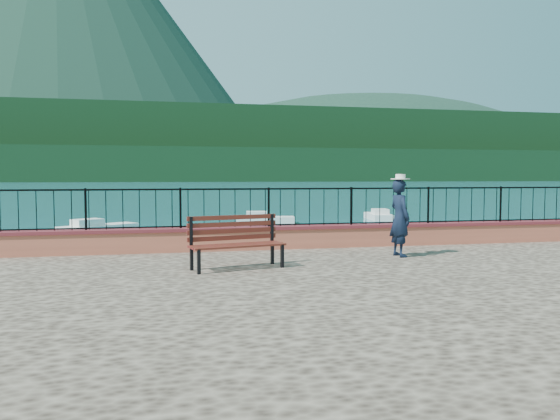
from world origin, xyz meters
name	(u,v)px	position (x,y,z in m)	size (l,w,h in m)	color
ground	(322,336)	(0.00, 0.00, 0.00)	(2000.00, 2000.00, 0.00)	#19596B
parapet	(280,237)	(0.00, 3.70, 1.49)	(28.00, 0.46, 0.58)	#C36146
railing	(280,207)	(0.00, 3.70, 2.25)	(27.00, 0.05, 0.95)	black
dock	(186,249)	(-2.00, 12.00, 0.15)	(2.00, 16.00, 0.30)	#2D231C
far_forest	(165,165)	(0.00, 300.00, 9.00)	(900.00, 60.00, 18.00)	black
foothills	(164,147)	(0.00, 360.00, 22.00)	(900.00, 120.00, 44.00)	black
volcano	(58,20)	(-120.00, 700.00, 190.00)	(560.00, 560.00, 380.00)	#142D23
companion_hill	(366,179)	(220.00, 560.00, 0.00)	(448.00, 384.00, 180.00)	#142D23
park_bench	(237,253)	(-1.50, 0.95, 1.51)	(2.00, 1.03, 1.06)	black
person	(400,218)	(2.40, 1.81, 2.09)	(0.65, 0.43, 1.78)	black
hat	(400,177)	(2.40, 1.81, 3.04)	(0.44, 0.44, 0.12)	white
boat_0	(25,254)	(-7.52, 10.17, 0.40)	(4.30, 1.30, 0.80)	silver
boat_1	(360,232)	(6.19, 14.33, 0.40)	(3.42, 1.30, 0.80)	silver
boat_2	(374,233)	(6.78, 14.02, 0.40)	(3.56, 1.30, 0.80)	silver
boat_3	(98,225)	(-6.25, 20.91, 0.40)	(4.23, 1.30, 0.80)	silver
boat_4	(265,217)	(3.65, 24.76, 0.40)	(3.73, 1.30, 0.80)	silver
boat_5	(378,214)	(12.00, 26.05, 0.40)	(3.37, 1.30, 0.80)	silver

